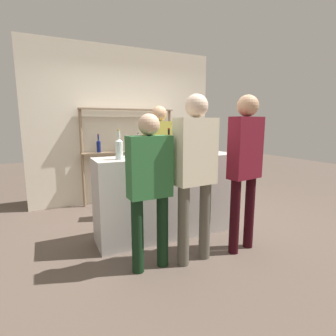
% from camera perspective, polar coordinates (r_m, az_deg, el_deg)
% --- Properties ---
extents(ground_plane, '(16.00, 16.00, 0.00)m').
position_cam_1_polar(ground_plane, '(3.60, -0.00, -14.13)').
color(ground_plane, brown).
extents(bar_counter, '(1.85, 0.50, 1.05)m').
position_cam_1_polar(bar_counter, '(3.42, -0.00, -6.07)').
color(bar_counter, '#B7B2AD').
rests_on(bar_counter, ground_plane).
extents(back_wall, '(3.45, 0.12, 2.80)m').
position_cam_1_polar(back_wall, '(5.03, -9.25, 9.00)').
color(back_wall, beige).
rests_on(back_wall, ground_plane).
extents(back_shelf, '(1.71, 0.18, 1.71)m').
position_cam_1_polar(back_shelf, '(4.87, -8.48, 5.66)').
color(back_shelf, '#897056').
rests_on(back_shelf, ground_plane).
extents(counter_bottle_0, '(0.09, 0.09, 0.34)m').
position_cam_1_polar(counter_bottle_0, '(3.02, -10.60, 4.29)').
color(counter_bottle_0, silver).
rests_on(counter_bottle_0, bar_counter).
extents(counter_bottle_1, '(0.07, 0.07, 0.34)m').
position_cam_1_polar(counter_bottle_1, '(3.37, 0.18, 5.16)').
color(counter_bottle_1, black).
rests_on(counter_bottle_1, bar_counter).
extents(counter_bottle_2, '(0.08, 0.08, 0.33)m').
position_cam_1_polar(counter_bottle_2, '(3.16, -3.97, 4.54)').
color(counter_bottle_2, black).
rests_on(counter_bottle_2, bar_counter).
extents(counter_bottle_3, '(0.09, 0.09, 0.38)m').
position_cam_1_polar(counter_bottle_3, '(3.31, 3.08, 5.20)').
color(counter_bottle_3, black).
rests_on(counter_bottle_3, bar_counter).
extents(counter_bottle_4, '(0.08, 0.08, 0.35)m').
position_cam_1_polar(counter_bottle_4, '(3.59, 4.64, 5.36)').
color(counter_bottle_4, black).
rests_on(counter_bottle_4, bar_counter).
extents(wine_glass, '(0.08, 0.08, 0.16)m').
position_cam_1_polar(wine_glass, '(3.47, 9.00, 4.78)').
color(wine_glass, silver).
rests_on(wine_glass, bar_counter).
extents(cork_jar, '(0.12, 0.12, 0.14)m').
position_cam_1_polar(cork_jar, '(3.18, -6.90, 3.52)').
color(cork_jar, silver).
rests_on(cork_jar, bar_counter).
extents(server_behind_counter, '(0.52, 0.31, 1.71)m').
position_cam_1_polar(server_behind_counter, '(4.00, -1.86, 3.14)').
color(server_behind_counter, brown).
rests_on(server_behind_counter, ground_plane).
extents(customer_left, '(0.43, 0.20, 1.55)m').
position_cam_1_polar(customer_left, '(2.53, -4.01, -2.92)').
color(customer_left, black).
rests_on(customer_left, ground_plane).
extents(customer_right, '(0.42, 0.23, 1.76)m').
position_cam_1_polar(customer_right, '(3.01, 16.40, 1.71)').
color(customer_right, black).
rests_on(customer_right, ground_plane).
extents(customer_center, '(0.45, 0.23, 1.74)m').
position_cam_1_polar(customer_center, '(2.66, 5.99, 0.43)').
color(customer_center, '#575347').
rests_on(customer_center, ground_plane).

